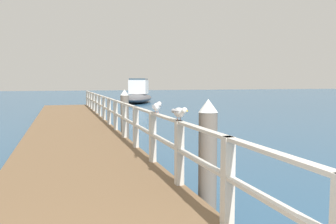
# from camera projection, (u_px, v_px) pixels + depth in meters

# --- Properties ---
(pier_deck) EXTENTS (2.86, 23.50, 0.36)m
(pier_deck) POSITION_uv_depth(u_px,v_px,m) (72.00, 131.00, 12.21)
(pier_deck) COLOR brown
(pier_deck) RESTS_ON ground_plane
(pier_railing) EXTENTS (0.12, 22.02, 0.99)m
(pier_railing) POSITION_uv_depth(u_px,v_px,m) (109.00, 108.00, 12.55)
(pier_railing) COLOR beige
(pier_railing) RESTS_ON pier_deck
(dock_piling_near) EXTENTS (0.29, 0.29, 1.69)m
(dock_piling_near) POSITION_uv_depth(u_px,v_px,m) (208.00, 154.00, 5.05)
(dock_piling_near) COLOR #6B6056
(dock_piling_near) RESTS_ON ground_plane
(dock_piling_far) EXTENTS (0.29, 0.29, 1.69)m
(dock_piling_far) POSITION_uv_depth(u_px,v_px,m) (125.00, 114.00, 11.58)
(dock_piling_far) COLOR #6B6056
(dock_piling_far) RESTS_ON ground_plane
(seagull_foreground) EXTENTS (0.20, 0.48, 0.21)m
(seagull_foreground) POSITION_uv_depth(u_px,v_px,m) (179.00, 112.00, 5.08)
(seagull_foreground) COLOR white
(seagull_foreground) RESTS_ON pier_railing
(seagull_background) EXTENTS (0.28, 0.43, 0.21)m
(seagull_background) POSITION_uv_depth(u_px,v_px,m) (157.00, 106.00, 6.28)
(seagull_background) COLOR white
(seagull_background) RESTS_ON pier_railing
(boat_2) EXTENTS (4.91, 7.82, 2.30)m
(boat_2) POSITION_uv_depth(u_px,v_px,m) (138.00, 94.00, 32.33)
(boat_2) COLOR #4C4C51
(boat_2) RESTS_ON ground_plane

